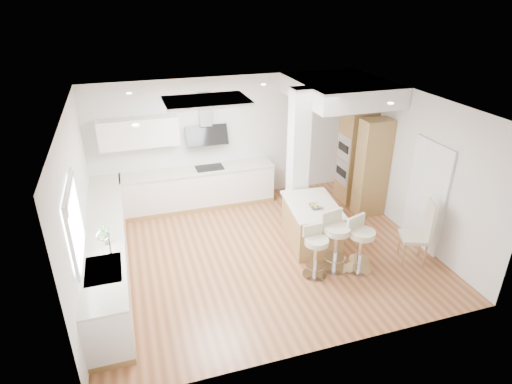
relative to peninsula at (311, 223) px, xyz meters
name	(u,v)px	position (x,y,z in m)	size (l,w,h in m)	color
ground	(262,252)	(-1.00, -0.05, -0.42)	(6.00, 6.00, 0.00)	#9F623B
ceiling	(262,252)	(-1.00, -0.05, -0.42)	(6.00, 5.00, 0.02)	silver
wall_back	(228,140)	(-1.00, 2.45, 0.98)	(6.00, 0.04, 2.80)	silver
wall_left	(78,209)	(-4.00, -0.05, 0.98)	(0.04, 5.00, 2.80)	silver
wall_right	(411,165)	(2.00, -0.05, 0.98)	(0.04, 5.00, 2.80)	silver
skylight	(207,101)	(-1.79, 0.55, 2.35)	(4.10, 2.10, 0.06)	white
window_left	(74,219)	(-3.95, -0.95, 1.27)	(0.06, 1.28, 1.07)	silver
doorway_right	(426,197)	(1.98, -0.65, 0.58)	(0.05, 1.00, 2.10)	#4A403A
counter_left	(108,249)	(-3.70, 0.18, 0.04)	(0.63, 4.50, 1.35)	#9F7B44
counter_back	(191,178)	(-1.91, 2.17, 0.28)	(3.62, 0.63, 2.50)	#9F7B44
pillar	(298,159)	(0.05, 0.90, 0.98)	(0.35, 0.35, 2.80)	white
soffit	(340,90)	(1.10, 1.35, 2.18)	(1.78, 2.20, 0.40)	silver
oven_column	(361,161)	(1.68, 1.17, 0.63)	(0.63, 1.21, 2.10)	#9F7B44
peninsula	(311,223)	(0.00, 0.00, 0.00)	(1.05, 1.46, 0.89)	#9F7B44
bar_stool_a	(316,249)	(-0.37, -0.98, 0.10)	(0.45, 0.45, 0.93)	silver
bar_stool_b	(336,238)	(0.04, -0.89, 0.19)	(0.57, 0.57, 1.08)	silver
bar_stool_c	(360,242)	(0.42, -1.07, 0.15)	(0.57, 0.57, 1.01)	silver
dining_chair	(422,230)	(1.59, -1.14, 0.22)	(0.60, 0.60, 1.19)	beige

